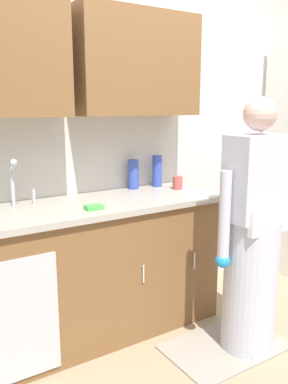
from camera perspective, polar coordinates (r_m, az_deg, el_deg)
The scene contains 11 objects.
ground_plane at distance 2.79m, azimuth 9.59°, elevation -22.27°, with size 9.00×9.00×0.00m, color #998466.
kitchen_wall_with_uppers at distance 3.04m, azimuth -4.25°, elevation 10.33°, with size 4.80×0.44×2.70m.
counter_cabinet at distance 2.82m, azimuth -8.57°, elevation -11.37°, with size 1.90×0.62×0.90m.
countertop at distance 2.67m, azimuth -8.83°, elevation -2.05°, with size 1.96×0.66×0.04m, color #A8A093.
sink at distance 2.56m, azimuth -16.21°, elevation -2.89°, with size 0.50×0.36×0.35m.
person_at_sink at distance 2.65m, azimuth 15.05°, elevation -7.63°, with size 0.55×0.34×1.62m.
floor_mat at distance 2.91m, azimuth 11.49°, elevation -20.57°, with size 0.80×0.50×0.01m, color gray.
bottle_water_short at distance 3.19m, azimuth 1.87°, elevation 3.00°, with size 0.08×0.08×0.25m, color #334CB2.
bottle_soap at distance 3.09m, azimuth -1.51°, elevation 2.51°, with size 0.08×0.08×0.22m, color #334CB2.
cup_by_sink at distance 3.10m, azimuth 4.75°, elevation 1.33°, with size 0.08×0.08×0.10m, color #B24C47.
sponge at distance 2.50m, azimuth -7.08°, elevation -2.15°, with size 0.11×0.07×0.03m, color #4CBF4C.
Camera 1 is at (-1.58, -1.68, 1.57)m, focal length 37.74 mm.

